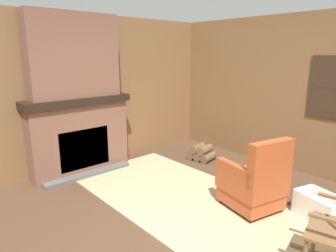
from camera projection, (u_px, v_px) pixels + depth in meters
name	position (u px, v px, depth m)	size (l,w,h in m)	color
ground_plane	(193.00, 242.00, 3.10)	(14.00, 14.00, 0.00)	#4C3523
wood_panel_wall_left	(71.00, 95.00, 4.78)	(0.06, 5.97, 2.51)	brown
wood_panel_wall_back	(319.00, 96.00, 4.55)	(5.97, 0.09, 2.51)	brown
fireplace_hearth	(80.00, 136.00, 4.78)	(0.54, 1.68, 1.24)	brown
chimney_breast	(74.00, 56.00, 4.49)	(0.29, 1.39, 1.26)	brown
area_rug	(196.00, 204.00, 3.87)	(3.84, 1.71, 0.01)	tan
armchair	(254.00, 183.00, 3.67)	(0.78, 0.74, 0.95)	#A84723
firewood_stack	(201.00, 153.00, 5.47)	(0.50, 0.42, 0.28)	brown
laundry_basket	(319.00, 207.00, 3.51)	(0.59, 0.47, 0.30)	white
oil_lamp_vase	(35.00, 93.00, 4.24)	(0.10, 0.10, 0.31)	#47708E
storage_case	(102.00, 90.00, 4.95)	(0.15, 0.20, 0.15)	brown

